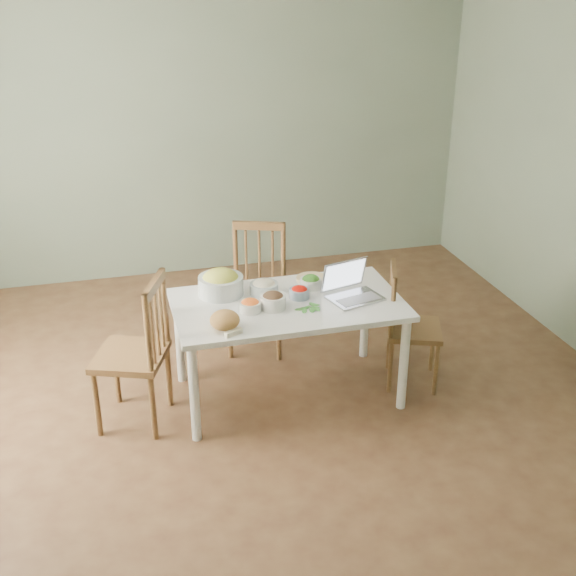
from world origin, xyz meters
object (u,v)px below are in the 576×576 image
object	(u,v)px
dining_table	(288,349)
chair_left	(130,352)
bread_boule	(225,320)
bowl_squash	(221,283)
chair_far	(257,291)
chair_right	(414,327)
laptop	(356,283)

from	to	relation	value
dining_table	chair_left	bearing A→B (deg)	-177.40
bread_boule	bowl_squash	bearing A→B (deg)	82.62
chair_far	chair_left	size ratio (longest dim) A/B	0.96
chair_right	bowl_squash	xyz separation A→B (m)	(-1.28, 0.29, 0.35)
dining_table	bowl_squash	distance (m)	0.63
dining_table	bowl_squash	xyz separation A→B (m)	(-0.40, 0.23, 0.43)
bread_boule	laptop	bearing A→B (deg)	11.88
laptop	chair_right	bearing A→B (deg)	-13.37
chair_left	bowl_squash	xyz separation A→B (m)	(0.63, 0.27, 0.29)
chair_far	laptop	world-z (taller)	chair_far
bread_boule	bowl_squash	distance (m)	0.50
dining_table	chair_far	world-z (taller)	chair_far
chair_right	laptop	distance (m)	0.59
laptop	bowl_squash	bearing A→B (deg)	145.20
bread_boule	chair_far	bearing A→B (deg)	66.92
chair_left	bowl_squash	world-z (taller)	chair_left
bread_boule	bowl_squash	xyz separation A→B (m)	(0.06, 0.49, 0.03)
chair_far	bread_boule	distance (m)	1.07
dining_table	bowl_squash	size ratio (longest dim) A/B	4.99
chair_far	bread_boule	bearing A→B (deg)	-93.12
chair_right	chair_left	bearing A→B (deg)	110.37
chair_left	chair_right	world-z (taller)	chair_left
bowl_squash	laptop	world-z (taller)	laptop
chair_far	chair_right	xyz separation A→B (m)	(0.94, -0.75, -0.05)
laptop	chair_far	bearing A→B (deg)	108.29
chair_far	bowl_squash	size ratio (longest dim) A/B	3.21
chair_far	chair_right	distance (m)	1.20
chair_right	laptop	world-z (taller)	laptop
chair_left	laptop	bearing A→B (deg)	109.84
chair_left	bowl_squash	size ratio (longest dim) A/B	3.33
chair_left	chair_right	bearing A→B (deg)	110.45
dining_table	chair_left	distance (m)	1.04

